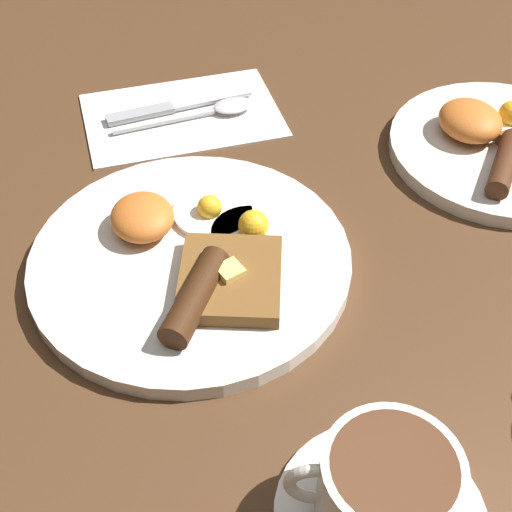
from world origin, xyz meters
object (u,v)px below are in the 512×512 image
at_px(breakfast_plate_near, 193,258).
at_px(teacup_near, 385,496).
at_px(breakfast_plate_far, 503,144).
at_px(spoon, 218,109).
at_px(knife, 172,107).

relative_size(breakfast_plate_near, teacup_near, 2.00).
distance_m(breakfast_plate_far, teacup_near, 0.43).
bearing_deg(spoon, teacup_near, -95.53).
bearing_deg(breakfast_plate_far, teacup_near, -37.62).
xyz_separation_m(breakfast_plate_near, breakfast_plate_far, (-0.09, 0.34, 0.00)).
bearing_deg(teacup_near, knife, -173.36).
bearing_deg(knife, breakfast_plate_near, -102.06).
distance_m(breakfast_plate_near, breakfast_plate_far, 0.35).
distance_m(teacup_near, spoon, 0.48).
distance_m(knife, spoon, 0.05).
relative_size(knife, spoon, 1.05).
distance_m(breakfast_plate_near, teacup_near, 0.27).
xyz_separation_m(breakfast_plate_near, knife, (-0.25, 0.02, -0.00)).
xyz_separation_m(breakfast_plate_far, knife, (-0.16, -0.32, -0.01)).
height_order(breakfast_plate_near, teacup_near, teacup_near).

